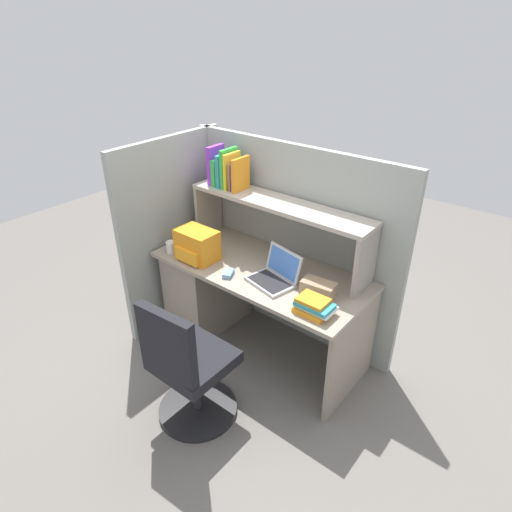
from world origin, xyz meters
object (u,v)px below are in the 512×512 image
laptop (275,275)px  backpack (197,245)px  computer_mouse (228,274)px  office_chair (188,372)px  paper_cup (171,247)px  tissue_box (318,289)px

laptop → backpack: 0.66m
backpack → computer_mouse: bearing=-6.1°
backpack → office_chair: 0.95m
paper_cup → office_chair: bearing=-37.3°
computer_mouse → tissue_box: (0.62, 0.19, 0.03)m
backpack → office_chair: size_ratio=0.32×
office_chair → laptop: bearing=-102.2°
paper_cup → tissue_box: (1.18, 0.21, 0.01)m
tissue_box → office_chair: bearing=-124.4°
paper_cup → tissue_box: tissue_box is taller
computer_mouse → tissue_box: size_ratio=0.47×
laptop → backpack: (-0.64, -0.11, 0.06)m
tissue_box → paper_cup: bearing=-176.3°
office_chair → backpack: bearing=-54.1°
computer_mouse → tissue_box: bearing=-8.3°
laptop → paper_cup: 0.88m
laptop → backpack: size_ratio=1.19×
computer_mouse → office_chair: (0.20, -0.60, -0.35)m
paper_cup → office_chair: size_ratio=0.10×
laptop → tissue_box: (0.32, 0.04, -0.00)m
backpack → tissue_box: bearing=8.8°
paper_cup → tissue_box: bearing=9.9°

